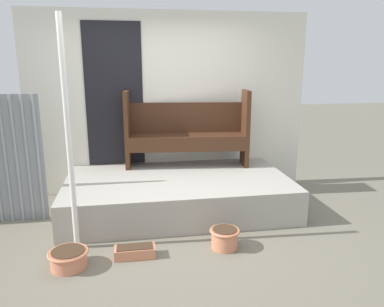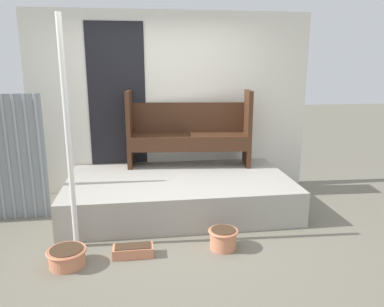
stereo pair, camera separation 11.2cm
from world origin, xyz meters
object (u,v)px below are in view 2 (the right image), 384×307
Objects in this scene: flower_pot_middle at (223,238)px; planter_box_rect at (133,251)px; bench at (189,129)px; support_post at (68,138)px; flower_pot_left at (67,256)px.

planter_box_rect is (-0.93, -0.03, -0.06)m from flower_pot_middle.
flower_pot_middle is (0.13, -1.73, -0.85)m from bench.
planter_box_rect is (0.60, -0.29, -1.12)m from support_post.
flower_pot_middle is 0.93m from planter_box_rect.
flower_pot_middle is (1.53, -0.26, -1.06)m from support_post.
planter_box_rect is (0.62, 0.09, -0.04)m from flower_pot_left.
bench reaches higher than planter_box_rect.
flower_pot_middle is at bearing 2.02° from planter_box_rect.
bench is 5.57× the size of flower_pot_middle.
support_post is 6.18× the size of flower_pot_left.
support_post is 1.33× the size of bench.
flower_pot_middle is at bearing -9.66° from support_post.
bench is at bearing 65.54° from planter_box_rect.
support_post is 1.14m from flower_pot_left.
support_post is at bearing 170.34° from flower_pot_middle.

